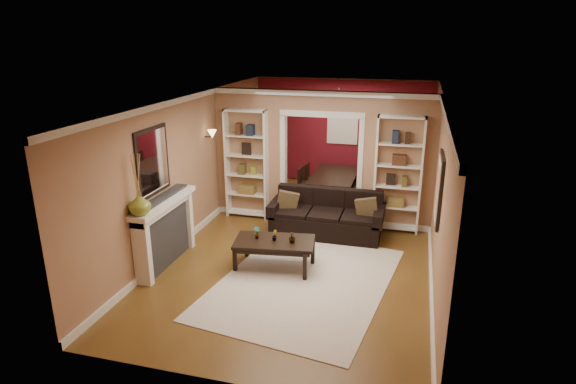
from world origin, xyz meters
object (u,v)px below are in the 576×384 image
(fireplace, at_px, (166,233))
(bookshelf_right, at_px, (398,175))
(coffee_table, at_px, (274,254))
(bookshelf_left, at_px, (247,164))
(dining_table, at_px, (336,187))
(sofa, at_px, (326,214))

(fireplace, bearing_deg, bookshelf_right, 34.80)
(bookshelf_right, relative_size, fireplace, 1.35)
(coffee_table, distance_m, fireplace, 1.85)
(bookshelf_left, bearing_deg, fireplace, -102.05)
(fireplace, bearing_deg, dining_table, 61.60)
(fireplace, xyz_separation_m, dining_table, (2.19, 4.05, -0.26))
(bookshelf_left, bearing_deg, sofa, -17.70)
(sofa, bearing_deg, dining_table, 94.62)
(coffee_table, height_order, bookshelf_left, bookshelf_left)
(coffee_table, xyz_separation_m, bookshelf_right, (1.86, 2.19, 0.90))
(bookshelf_left, relative_size, dining_table, 1.28)
(bookshelf_right, xyz_separation_m, dining_table, (-1.45, 1.52, -0.83))
(coffee_table, bearing_deg, sofa, 62.23)
(coffee_table, height_order, fireplace, fireplace)
(sofa, bearing_deg, fireplace, -140.41)
(fireplace, bearing_deg, coffee_table, 10.88)
(bookshelf_left, bearing_deg, dining_table, 42.62)
(fireplace, bearing_deg, sofa, 39.59)
(coffee_table, bearing_deg, dining_table, 75.64)
(sofa, distance_m, dining_table, 2.11)
(dining_table, bearing_deg, sofa, -175.38)
(bookshelf_left, distance_m, fireplace, 2.65)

